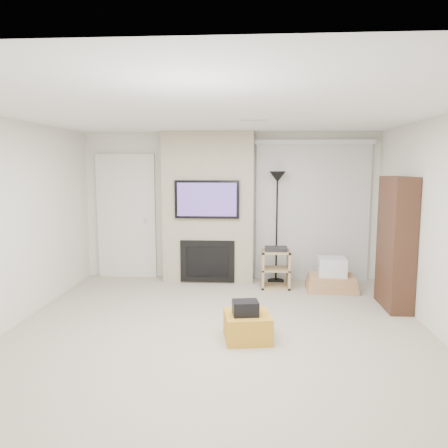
# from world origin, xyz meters

# --- Properties ---
(floor) EXTENTS (5.00, 5.50, 0.00)m
(floor) POSITION_xyz_m (0.00, 0.00, 0.00)
(floor) COLOR #B1A692
(floor) RESTS_ON ground
(ceiling) EXTENTS (5.00, 5.50, 0.00)m
(ceiling) POSITION_xyz_m (0.00, 0.00, 2.50)
(ceiling) COLOR white
(ceiling) RESTS_ON wall_back
(wall_back) EXTENTS (5.00, 0.00, 2.50)m
(wall_back) POSITION_xyz_m (0.00, 2.75, 1.25)
(wall_back) COLOR silver
(wall_back) RESTS_ON ground
(wall_front) EXTENTS (5.00, 0.00, 2.50)m
(wall_front) POSITION_xyz_m (0.00, -2.75, 1.25)
(wall_front) COLOR silver
(wall_front) RESTS_ON ground
(hvac_vent) EXTENTS (0.35, 0.18, 0.01)m
(hvac_vent) POSITION_xyz_m (0.40, 0.80, 2.50)
(hvac_vent) COLOR silver
(hvac_vent) RESTS_ON ceiling
(ottoman) EXTENTS (0.57, 0.57, 0.30)m
(ottoman) POSITION_xyz_m (0.34, 0.00, 0.15)
(ottoman) COLOR gold
(ottoman) RESTS_ON floor
(black_bag) EXTENTS (0.31, 0.26, 0.16)m
(black_bag) POSITION_xyz_m (0.32, -0.04, 0.38)
(black_bag) COLOR black
(black_bag) RESTS_ON ottoman
(fireplace_wall) EXTENTS (1.50, 0.47, 2.50)m
(fireplace_wall) POSITION_xyz_m (-0.35, 2.54, 1.24)
(fireplace_wall) COLOR tan
(fireplace_wall) RESTS_ON floor
(entry_door) EXTENTS (1.02, 0.11, 2.14)m
(entry_door) POSITION_xyz_m (-1.80, 2.71, 1.05)
(entry_door) COLOR silver
(entry_door) RESTS_ON floor
(vertical_blinds) EXTENTS (1.98, 0.10, 2.37)m
(vertical_blinds) POSITION_xyz_m (1.40, 2.70, 1.27)
(vertical_blinds) COLOR silver
(vertical_blinds) RESTS_ON floor
(floor_lamp) EXTENTS (0.27, 0.27, 1.85)m
(floor_lamp) POSITION_xyz_m (0.79, 2.50, 1.46)
(floor_lamp) COLOR black
(floor_lamp) RESTS_ON floor
(av_stand) EXTENTS (0.45, 0.38, 0.66)m
(av_stand) POSITION_xyz_m (0.77, 2.16, 0.35)
(av_stand) COLOR tan
(av_stand) RESTS_ON floor
(box_stack) EXTENTS (0.80, 0.62, 0.52)m
(box_stack) POSITION_xyz_m (1.64, 2.06, 0.20)
(box_stack) COLOR tan
(box_stack) RESTS_ON floor
(bookshelf) EXTENTS (0.30, 0.80, 1.80)m
(bookshelf) POSITION_xyz_m (2.34, 1.28, 0.90)
(bookshelf) COLOR #372015
(bookshelf) RESTS_ON floor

